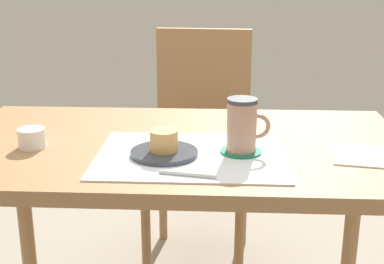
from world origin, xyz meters
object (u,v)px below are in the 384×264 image
Objects in this scene: pastry_plate at (164,153)px; sugar_bowl at (32,138)px; pastry at (164,141)px; wooden_chair at (200,140)px; coffee_mug at (243,125)px; dining_table at (179,173)px.

sugar_bowl is at bearing 171.46° from pastry_plate.
pastry_plate is at bearing 0.00° from pastry.
pastry is at bearing 0.00° from pastry_plate.
pastry is 0.98× the size of sugar_bowl.
wooden_chair reaches higher than coffee_mug.
sugar_bowl is (-0.53, 0.02, -0.05)m from coffee_mug.
pastry_plate is 0.20m from coffee_mug.
coffee_mug is (0.19, 0.03, 0.07)m from pastry_plate.
pastry_plate is 1.25× the size of coffee_mug.
dining_table is 0.39m from sugar_bowl.
pastry_plate is 0.35m from sugar_bowl.
dining_table is at bearing 10.09° from sugar_bowl.
wooden_chair is at bearing 86.10° from pastry_plate.
dining_table is 7.35× the size of pastry_plate.
coffee_mug is (0.16, -0.09, 0.16)m from dining_table.
pastry_plate is (-0.06, -0.83, 0.24)m from wooden_chair.
dining_table is 17.75× the size of pastry.
wooden_chair is at bearing 87.50° from dining_table.
dining_table is at bearing 77.75° from pastry.
wooden_chair is 0.88m from pastry.
sugar_bowl is at bearing 171.46° from pastry.
wooden_chair is 0.87m from pastry_plate.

